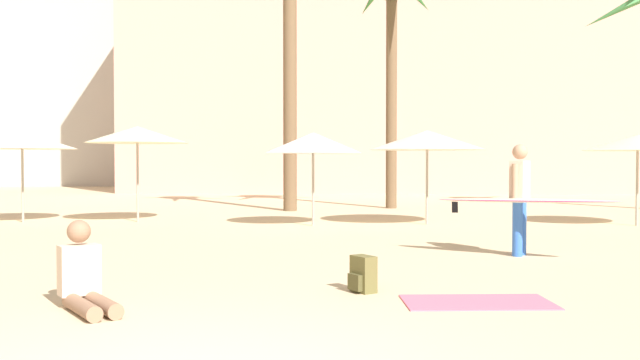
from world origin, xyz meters
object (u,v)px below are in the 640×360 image
cafe_umbrella_4 (638,143)px  person_mid_left (522,197)px  cafe_umbrella_2 (427,140)px  cafe_umbrella_3 (137,135)px  cafe_umbrella_0 (313,143)px  backpack (363,275)px  person_near_right (84,279)px  beach_towel (478,302)px  cafe_umbrella_1 (22,140)px

cafe_umbrella_4 → person_mid_left: bearing=-126.7°
cafe_umbrella_2 → person_mid_left: cafe_umbrella_2 is taller
person_mid_left → cafe_umbrella_3: bearing=174.0°
cafe_umbrella_0 → cafe_umbrella_3: bearing=168.2°
cafe_umbrella_2 → cafe_umbrella_3: (-7.13, 0.49, 0.16)m
backpack → person_near_right: bearing=-15.3°
cafe_umbrella_0 → person_mid_left: size_ratio=0.86×
beach_towel → person_near_right: person_near_right is taller
cafe_umbrella_0 → cafe_umbrella_3: 4.53m
cafe_umbrella_4 → person_near_right: cafe_umbrella_4 is taller
cafe_umbrella_3 → beach_towel: size_ratio=1.62×
cafe_umbrella_0 → backpack: cafe_umbrella_0 is taller
person_mid_left → cafe_umbrella_2: bearing=129.8°
backpack → person_mid_left: (2.58, 3.06, 0.74)m
cafe_umbrella_0 → beach_towel: size_ratio=1.46×
cafe_umbrella_3 → person_near_right: bearing=-76.0°
cafe_umbrella_0 → person_near_right: 9.56m
cafe_umbrella_4 → backpack: 10.92m
beach_towel → person_mid_left: 3.98m
backpack → person_near_right: 3.03m
cafe_umbrella_2 → cafe_umbrella_3: size_ratio=1.09×
cafe_umbrella_2 → backpack: size_ratio=6.61×
beach_towel → cafe_umbrella_3: bearing=124.2°
beach_towel → person_near_right: size_ratio=1.55×
cafe_umbrella_4 → cafe_umbrella_3: bearing=177.0°
beach_towel → person_near_right: 4.10m
beach_towel → cafe_umbrella_2: bearing=86.6°
cafe_umbrella_0 → cafe_umbrella_3: size_ratio=0.90×
cafe_umbrella_0 → cafe_umbrella_2: size_ratio=0.82×
person_near_right → person_mid_left: bearing=90.2°
cafe_umbrella_1 → person_near_right: (5.32, -9.89, -1.72)m
cafe_umbrella_2 → cafe_umbrella_4: size_ratio=1.12×
cafe_umbrella_0 → person_near_right: (-1.90, -9.22, -1.64)m
cafe_umbrella_2 → beach_towel: size_ratio=1.77×
cafe_umbrella_2 → person_mid_left: bearing=-81.6°
cafe_umbrella_3 → backpack: 10.78m
cafe_umbrella_1 → beach_towel: cafe_umbrella_1 is taller
cafe_umbrella_4 → person_near_right: bearing=-134.9°
cafe_umbrella_0 → backpack: size_ratio=5.44×
cafe_umbrella_4 → beach_towel: bearing=-120.9°
beach_towel → person_mid_left: bearing=69.2°
cafe_umbrella_4 → beach_towel: cafe_umbrella_4 is taller
backpack → cafe_umbrella_1: bearing=-82.4°
cafe_umbrella_3 → cafe_umbrella_4: size_ratio=1.02×
cafe_umbrella_1 → person_near_right: cafe_umbrella_1 is taller
beach_towel → backpack: size_ratio=3.73×
cafe_umbrella_2 → cafe_umbrella_4: bearing=-1.6°
cafe_umbrella_4 → backpack: (-6.63, -8.50, -1.74)m
cafe_umbrella_0 → cafe_umbrella_4: size_ratio=0.92×
cafe_umbrella_4 → cafe_umbrella_1: bearing=178.6°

